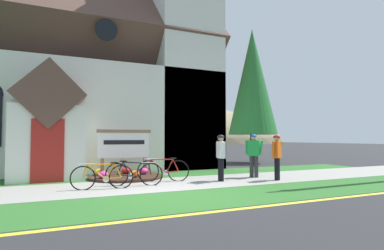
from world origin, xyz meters
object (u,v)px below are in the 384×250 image
(church_sign, at_px, (124,145))
(roadside_conifer, at_px, (252,82))
(bicycle_yellow, at_px, (103,176))
(cyclist_in_green_jersey, at_px, (277,154))
(bicycle_white, at_px, (134,174))
(cyclist_in_yellow_jersey, at_px, (221,154))
(cyclist_in_red_jersey, at_px, (254,152))
(bicycle_green, at_px, (164,170))

(church_sign, relative_size, roadside_conifer, 0.25)
(bicycle_yellow, relative_size, cyclist_in_green_jersey, 1.11)
(bicycle_white, xyz_separation_m, cyclist_in_green_jersey, (4.82, -0.86, 0.54))
(church_sign, bearing_deg, bicycle_white, -93.48)
(cyclist_in_green_jersey, bearing_deg, bicycle_yellow, 174.49)
(cyclist_in_yellow_jersey, bearing_deg, cyclist_in_red_jersey, 12.65)
(cyclist_in_red_jersey, height_order, cyclist_in_yellow_jersey, cyclist_in_red_jersey)
(church_sign, distance_m, bicycle_yellow, 2.85)
(cyclist_in_red_jersey, bearing_deg, cyclist_in_green_jersey, -73.79)
(church_sign, distance_m, roadside_conifer, 9.67)
(cyclist_in_green_jersey, relative_size, roadside_conifer, 0.20)
(cyclist_in_yellow_jersey, relative_size, roadside_conifer, 0.20)
(church_sign, bearing_deg, cyclist_in_yellow_jersey, -41.12)
(cyclist_in_green_jersey, xyz_separation_m, cyclist_in_yellow_jersey, (-1.89, 0.61, 0.00))
(bicycle_white, height_order, cyclist_in_yellow_jersey, cyclist_in_yellow_jersey)
(church_sign, height_order, cyclist_in_red_jersey, church_sign)
(bicycle_white, bearing_deg, cyclist_in_green_jersey, -10.10)
(cyclist_in_red_jersey, relative_size, roadside_conifer, 0.20)
(bicycle_green, relative_size, cyclist_in_yellow_jersey, 1.06)
(church_sign, xyz_separation_m, cyclist_in_yellow_jersey, (2.80, -2.44, -0.28))
(bicycle_green, distance_m, cyclist_in_yellow_jersey, 2.02)
(bicycle_yellow, bearing_deg, cyclist_in_green_jersey, -5.51)
(bicycle_green, bearing_deg, cyclist_in_green_jersey, -20.04)
(roadside_conifer, bearing_deg, bicycle_white, -146.11)
(bicycle_yellow, relative_size, bicycle_green, 1.04)
(bicycle_yellow, xyz_separation_m, cyclist_in_red_jersey, (5.50, 0.41, 0.57))
(cyclist_in_yellow_jersey, bearing_deg, roadside_conifer, 47.14)
(roadside_conifer, bearing_deg, bicycle_yellow, -147.61)
(church_sign, bearing_deg, bicycle_yellow, -113.87)
(bicycle_white, distance_m, cyclist_in_red_jersey, 4.57)
(bicycle_white, height_order, bicycle_green, bicycle_green)
(cyclist_in_green_jersey, relative_size, cyclist_in_yellow_jersey, 1.00)
(church_sign, distance_m, cyclist_in_red_jersey, 4.88)
(cyclist_in_yellow_jersey, distance_m, roadside_conifer, 8.94)
(roadside_conifer, bearing_deg, cyclist_in_yellow_jersey, -132.86)
(bicycle_green, relative_size, roadside_conifer, 0.21)
(bicycle_white, height_order, cyclist_in_red_jersey, cyclist_in_red_jersey)
(bicycle_green, bearing_deg, bicycle_white, -156.59)
(roadside_conifer, bearing_deg, church_sign, -157.34)
(roadside_conifer, bearing_deg, cyclist_in_red_jersey, -124.92)
(bicycle_green, height_order, cyclist_in_green_jersey, cyclist_in_green_jersey)
(cyclist_in_green_jersey, bearing_deg, cyclist_in_yellow_jersey, 162.14)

